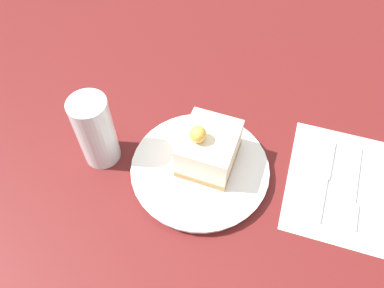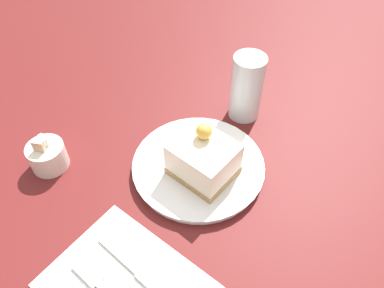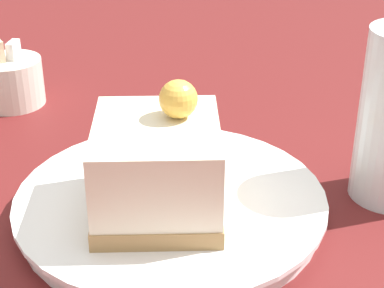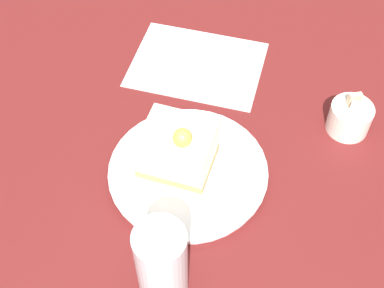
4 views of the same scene
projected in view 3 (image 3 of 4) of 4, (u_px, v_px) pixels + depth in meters
The scene contains 4 objects.
ground_plane at pixel (164, 215), 0.50m from camera, with size 4.00×4.00×0.00m, color #5B1919.
plate at pixel (172, 206), 0.49m from camera, with size 0.24×0.24×0.02m.
cake_slice at pixel (158, 166), 0.46m from camera, with size 0.11×0.12×0.10m.
sugar_bowl at pixel (11, 81), 0.67m from camera, with size 0.07×0.07×0.07m.
Camera 3 is at (-0.08, -0.41, 0.28)m, focal length 60.00 mm.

